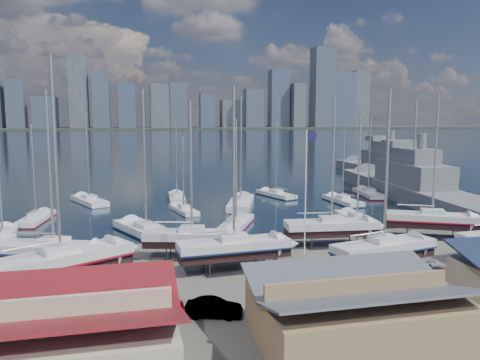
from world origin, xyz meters
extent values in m
plane|color=#605E59|center=(0.00, -10.00, 0.00)|extent=(1400.00, 1400.00, 0.00)
cube|color=#19293B|center=(0.00, 300.00, -0.15)|extent=(1400.00, 600.00, 0.40)
cube|color=#2D332D|center=(0.00, 560.00, 1.10)|extent=(1400.00, 80.00, 2.20)
cube|color=#3D4756|center=(-141.97, 552.31, 30.18)|extent=(19.55, 21.83, 55.97)
cube|color=#475166|center=(-111.19, 558.58, 20.77)|extent=(26.03, 30.49, 37.14)
cube|color=#595E66|center=(-70.96, 546.95, 46.02)|extent=(21.60, 16.58, 87.63)
cube|color=#3D4756|center=(-45.38, 548.38, 36.00)|extent=(19.42, 28.42, 67.60)
cube|color=#475166|center=(-15.00, 551.59, 29.25)|extent=(20.24, 23.80, 54.09)
cube|color=#595E66|center=(25.78, 548.33, 29.20)|extent=(24.62, 19.72, 54.00)
cube|color=#3D4756|center=(47.64, 546.55, 30.18)|extent=(20.75, 17.93, 55.97)
cube|color=#475166|center=(84.09, 544.87, 23.71)|extent=(18.36, 16.25, 43.03)
cube|color=#595E66|center=(120.24, 563.78, 20.05)|extent=(28.49, 22.03, 35.69)
cube|color=#3D4756|center=(145.71, 546.00, 26.75)|extent=(23.34, 17.87, 49.11)
cube|color=#475166|center=(184.98, 560.84, 40.18)|extent=(25.35, 19.79, 75.95)
cube|color=#595E66|center=(208.39, 554.33, 31.04)|extent=(17.00, 27.45, 57.67)
cube|color=#3D4756|center=(245.53, 554.25, 55.22)|extent=(29.28, 24.05, 106.04)
cube|color=#475166|center=(277.54, 563.71, 39.40)|extent=(30.82, 28.37, 74.41)
cube|color=#595E66|center=(307.39, 565.54, 40.94)|extent=(21.74, 17.03, 77.48)
cube|color=#BFB293|center=(-18.00, -26.00, 1.60)|extent=(14.00, 9.00, 3.20)
cube|color=maroon|center=(-18.00, -26.00, 3.80)|extent=(14.70, 9.45, 1.41)
cube|color=#8C6B4C|center=(0.00, -26.00, 1.50)|extent=(12.00, 8.00, 3.00)
cube|color=#575A63|center=(0.00, -26.00, 3.54)|extent=(12.60, 8.40, 1.27)
cube|color=#2D2D33|center=(-19.79, -8.57, 0.08)|extent=(5.87, 4.13, 0.16)
cube|color=black|center=(-19.79, -8.57, 1.59)|extent=(9.94, 5.50, 0.78)
cube|color=silver|center=(-19.79, -8.57, 2.37)|extent=(10.08, 5.88, 0.78)
cube|color=#0E1F46|center=(-19.79, -8.57, 2.01)|extent=(10.18, 5.94, 0.16)
cube|color=silver|center=(-19.79, -8.57, 3.01)|extent=(2.84, 2.37, 0.50)
cylinder|color=#B2B2B7|center=(-19.79, -8.57, 9.32)|extent=(0.22, 0.22, 13.14)
cube|color=#2D2D33|center=(-18.71, -12.38, 0.08)|extent=(6.82, 5.56, 0.16)
cube|color=black|center=(-18.71, -12.38, 1.65)|extent=(11.17, 7.94, 0.91)
cube|color=silver|center=(-18.71, -12.38, 2.56)|extent=(11.40, 8.36, 0.91)
cube|color=maroon|center=(-18.71, -12.38, 2.14)|extent=(11.52, 8.44, 0.18)
cube|color=silver|center=(-18.71, -12.38, 3.26)|extent=(3.40, 3.05, 0.50)
cylinder|color=#B2B2B7|center=(-18.71, -12.38, 10.65)|extent=(0.22, 0.22, 15.28)
cube|color=#2D2D33|center=(-7.51, -6.61, 0.08)|extent=(5.51, 3.56, 0.16)
cube|color=black|center=(-7.51, -6.61, 1.57)|extent=(9.50, 4.51, 0.74)
cube|color=silver|center=(-7.51, -6.61, 2.31)|extent=(9.60, 4.89, 0.74)
cube|color=silver|center=(-7.51, -6.61, 2.93)|extent=(2.63, 2.10, 0.50)
cylinder|color=#B2B2B7|center=(-7.51, -6.61, 8.92)|extent=(0.22, 0.22, 12.48)
cube|color=#2D2D33|center=(-4.36, -11.22, 0.08)|extent=(5.65, 2.88, 0.16)
cube|color=black|center=(-4.36, -11.22, 1.60)|extent=(10.13, 3.05, 0.80)
cube|color=silver|center=(-4.36, -11.22, 2.40)|extent=(10.16, 3.46, 0.80)
cube|color=#0E1F46|center=(-4.36, -11.22, 2.03)|extent=(10.26, 3.50, 0.16)
cube|color=silver|center=(-4.36, -11.22, 3.05)|extent=(2.61, 1.84, 0.50)
cylinder|color=#B2B2B7|center=(-4.36, -11.22, 9.54)|extent=(0.22, 0.22, 13.49)
cube|color=#2D2D33|center=(7.45, -5.71, 0.08)|extent=(5.61, 3.01, 0.16)
cube|color=black|center=(7.45, -5.71, 1.59)|extent=(9.98, 3.34, 0.78)
cube|color=silver|center=(7.45, -5.71, 2.38)|extent=(10.02, 3.75, 0.78)
cube|color=silver|center=(7.45, -5.71, 3.02)|extent=(2.61, 1.89, 0.50)
cylinder|color=#B2B2B7|center=(7.45, -5.71, 9.38)|extent=(0.22, 0.22, 13.22)
cube|color=#2D2D33|center=(8.41, -14.61, 0.08)|extent=(5.79, 3.54, 0.16)
cube|color=black|center=(8.41, -14.61, 1.59)|extent=(10.07, 4.33, 0.78)
cube|color=silver|center=(8.41, -14.61, 2.38)|extent=(10.15, 4.73, 0.78)
cube|color=#0E1F46|center=(8.41, -14.61, 2.02)|extent=(10.25, 4.78, 0.16)
cube|color=silver|center=(8.41, -14.61, 3.02)|extent=(2.74, 2.12, 0.50)
cylinder|color=#B2B2B7|center=(8.41, -14.61, 9.38)|extent=(0.22, 0.22, 13.22)
cube|color=#2D2D33|center=(20.06, -5.03, 0.08)|extent=(6.03, 4.72, 0.16)
cube|color=black|center=(20.06, -5.03, 1.60)|extent=(9.98, 6.61, 0.80)
cube|color=silver|center=(20.06, -5.03, 2.40)|extent=(10.17, 6.99, 0.80)
cube|color=maroon|center=(20.06, -5.03, 2.03)|extent=(10.27, 7.06, 0.16)
cube|color=silver|center=(20.06, -5.03, 3.05)|extent=(2.98, 2.62, 0.50)
cylinder|color=#B2B2B7|center=(20.06, -5.03, 9.53)|extent=(0.22, 0.22, 13.47)
cube|color=black|center=(-27.07, 4.45, -0.26)|extent=(4.07, 10.07, 0.78)
cube|color=silver|center=(-27.07, 4.45, 0.52)|extent=(4.48, 10.15, 0.78)
cube|color=#0E1F46|center=(-27.07, 4.45, 0.16)|extent=(4.52, 10.25, 0.16)
cube|color=silver|center=(-27.07, 4.45, 1.16)|extent=(2.07, 2.71, 0.50)
cube|color=black|center=(-25.37, 14.14, -0.23)|extent=(3.37, 9.08, 0.71)
cube|color=silver|center=(-25.37, 14.14, 0.48)|extent=(3.74, 9.14, 0.71)
cube|color=maroon|center=(-25.37, 14.14, 0.15)|extent=(3.78, 9.23, 0.14)
cube|color=silver|center=(-25.37, 14.14, 1.08)|extent=(1.80, 2.41, 0.50)
cylinder|color=#B2B2B7|center=(-25.37, 14.14, 6.82)|extent=(0.22, 0.22, 11.98)
cube|color=black|center=(-19.65, 26.24, -0.27)|extent=(6.23, 10.06, 0.80)
cube|color=silver|center=(-19.65, 26.24, 0.53)|extent=(6.61, 10.23, 0.80)
cube|color=silver|center=(-19.65, 26.24, 1.18)|extent=(2.54, 2.96, 0.50)
cylinder|color=#B2B2B7|center=(-19.65, 26.24, 7.65)|extent=(0.22, 0.22, 13.44)
cube|color=black|center=(-11.52, 3.36, -0.32)|extent=(7.39, 11.72, 0.93)
cube|color=silver|center=(-11.52, 3.36, 0.61)|extent=(7.83, 11.92, 0.93)
cube|color=#0E1F46|center=(-11.52, 3.36, 0.18)|extent=(7.91, 12.04, 0.19)
cube|color=silver|center=(-11.52, 3.36, 1.32)|extent=(2.99, 3.46, 0.50)
cylinder|color=#B2B2B7|center=(-11.52, 3.36, 8.92)|extent=(0.22, 0.22, 15.70)
cube|color=black|center=(-5.80, 15.79, -0.19)|extent=(3.48, 7.81, 0.61)
cube|color=silver|center=(-5.80, 15.79, 0.41)|extent=(3.79, 7.88, 0.61)
cube|color=silver|center=(-5.80, 15.79, 0.97)|extent=(1.67, 2.14, 0.50)
cylinder|color=#B2B2B7|center=(-5.80, 15.79, 5.85)|extent=(0.22, 0.22, 10.26)
cube|color=black|center=(-5.72, 26.46, -0.23)|extent=(2.52, 8.89, 0.70)
cube|color=silver|center=(-5.72, 26.46, 0.47)|extent=(2.89, 8.91, 0.70)
cube|color=#0E1F46|center=(-5.72, 26.46, 0.15)|extent=(2.92, 9.00, 0.14)
cube|color=silver|center=(-5.72, 26.46, 1.07)|extent=(1.58, 2.27, 0.50)
cylinder|color=#B2B2B7|center=(-5.72, 26.46, 6.76)|extent=(0.22, 0.22, 11.88)
cube|color=black|center=(-0.48, 4.95, -0.25)|extent=(6.13, 9.31, 0.74)
cube|color=silver|center=(-0.48, 4.95, 0.50)|extent=(6.47, 9.49, 0.74)
cube|color=maroon|center=(-0.48, 4.95, 0.15)|extent=(6.54, 9.58, 0.15)
cube|color=silver|center=(-0.48, 4.95, 1.12)|extent=(2.43, 2.78, 0.50)
cylinder|color=#B2B2B7|center=(-0.48, 4.95, 7.15)|extent=(0.22, 0.22, 12.56)
cube|color=black|center=(3.29, 18.27, -0.33)|extent=(6.37, 12.00, 0.94)
cube|color=silver|center=(3.29, 18.27, 0.61)|extent=(6.83, 12.16, 0.94)
cube|color=silver|center=(3.29, 18.27, 1.33)|extent=(2.80, 3.40, 0.50)
cylinder|color=#B2B2B7|center=(3.29, 18.27, 9.00)|extent=(0.22, 0.22, 15.83)
cube|color=black|center=(11.31, 25.70, -0.24)|extent=(4.76, 9.16, 0.71)
cube|color=silver|center=(11.31, 25.70, 0.48)|extent=(5.12, 9.27, 0.71)
cube|color=#0E1F46|center=(11.31, 25.70, 0.15)|extent=(5.17, 9.37, 0.14)
cube|color=silver|center=(11.31, 25.70, 1.09)|extent=(2.11, 2.59, 0.50)
cylinder|color=#B2B2B7|center=(11.31, 25.70, 6.87)|extent=(0.22, 0.22, 12.06)
cube|color=black|center=(15.10, 3.27, -0.27)|extent=(3.41, 10.15, 0.80)
cube|color=silver|center=(15.10, 3.27, 0.53)|extent=(3.82, 10.19, 0.80)
cube|color=silver|center=(15.10, 3.27, 1.18)|extent=(1.93, 2.65, 0.50)
cylinder|color=#B2B2B7|center=(15.10, 3.27, 7.64)|extent=(0.22, 0.22, 13.44)
cube|color=black|center=(19.80, 17.33, -0.24)|extent=(2.81, 9.33, 0.74)
cube|color=silver|center=(19.80, 17.33, 0.49)|extent=(3.20, 9.36, 0.74)
cube|color=#0E1F46|center=(19.80, 17.33, 0.15)|extent=(3.23, 9.45, 0.15)
cube|color=silver|center=(19.80, 17.33, 1.11)|extent=(1.70, 2.40, 0.50)
cylinder|color=#B2B2B7|center=(19.80, 17.33, 7.07)|extent=(0.22, 0.22, 12.43)
cube|color=black|center=(27.25, 22.71, -0.26)|extent=(3.74, 9.85, 0.77)
cube|color=silver|center=(27.25, 22.71, 0.51)|extent=(4.14, 9.91, 0.77)
cube|color=maroon|center=(27.25, 22.71, 0.16)|extent=(4.18, 10.01, 0.15)
cube|color=silver|center=(27.25, 22.71, 1.15)|extent=(1.97, 2.62, 0.50)
cylinder|color=#B2B2B7|center=(27.25, 22.71, 7.38)|extent=(0.22, 0.22, 12.98)
cube|color=slate|center=(32.77, 18.08, 0.48)|extent=(12.73, 48.21, 4.29)
cube|color=slate|center=(32.77, 18.08, 4.42)|extent=(7.87, 17.24, 3.60)
cube|color=slate|center=(32.77, 18.08, 7.42)|extent=(5.58, 9.97, 2.40)
cube|color=slate|center=(33.28, 22.82, 9.12)|extent=(5.82, 5.32, 1.20)
cylinder|color=#B2B2B7|center=(32.77, 18.08, 12.62)|extent=(0.30, 0.30, 8.00)
cube|color=slate|center=(44.85, 47.10, 0.42)|extent=(7.24, 41.09, 3.69)
cube|color=slate|center=(44.85, 47.10, 4.06)|extent=(5.48, 14.43, 3.60)
cube|color=slate|center=(44.85, 47.10, 7.06)|extent=(4.07, 8.26, 2.40)
cube|color=slate|center=(44.92, 51.20, 8.76)|extent=(4.66, 4.17, 1.20)
cylinder|color=#B2B2B7|center=(44.85, 47.10, 12.26)|extent=(0.30, 0.30, 8.00)
imported|color=gray|center=(-11.01, -20.82, 0.64)|extent=(2.77, 4.07, 1.29)
imported|color=gray|center=(-7.84, -20.48, 0.64)|extent=(4.13, 2.51, 1.29)
imported|color=gray|center=(-1.06, -18.28, 0.65)|extent=(3.08, 5.00, 1.29)
imported|color=gray|center=(12.12, -19.13, 0.72)|extent=(3.86, 5.35, 1.44)
cylinder|color=white|center=(3.65, -7.80, 6.21)|extent=(0.12, 0.12, 12.43)
cube|color=#181440|center=(4.16, -7.80, 11.81)|extent=(1.04, 0.05, 0.72)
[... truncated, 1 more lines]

